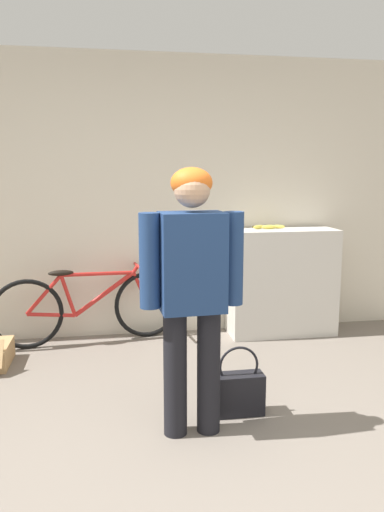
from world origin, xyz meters
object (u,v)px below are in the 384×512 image
at_px(bicycle, 89,306).
at_px(banana, 268,227).
at_px(person, 192,280).
at_px(handbag, 238,392).

relative_size(bicycle, banana, 5.23).
height_order(person, bicycle, person).
height_order(bicycle, banana, banana).
bearing_deg(banana, handbag, -113.74).
bearing_deg(bicycle, handbag, -65.78).
bearing_deg(person, banana, 56.64).
bearing_deg(person, handbag, 24.69).
xyz_separation_m(person, banana, (1.03, 1.75, 0.09)).
bearing_deg(bicycle, banana, -7.20).
relative_size(person, handbag, 3.46).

